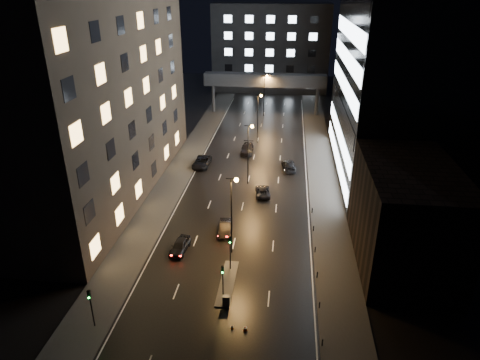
{
  "coord_description": "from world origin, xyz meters",
  "views": [
    {
      "loc": [
        6.09,
        -35.72,
        30.29
      ],
      "look_at": [
        -0.45,
        20.68,
        4.0
      ],
      "focal_mm": 32.0,
      "sensor_mm": 36.0,
      "label": 1
    }
  ],
  "objects": [
    {
      "name": "ground",
      "position": [
        0.0,
        40.0,
        0.0
      ],
      "size": [
        160.0,
        160.0,
        0.0
      ],
      "primitive_type": "plane",
      "color": "black",
      "rests_on": "ground"
    },
    {
      "name": "sidewalk_left",
      "position": [
        -12.5,
        35.0,
        0.07
      ],
      "size": [
        5.0,
        110.0,
        0.15
      ],
      "primitive_type": "cube",
      "color": "#383533",
      "rests_on": "ground"
    },
    {
      "name": "sidewalk_right",
      "position": [
        12.5,
        35.0,
        0.07
      ],
      "size": [
        5.0,
        110.0,
        0.15
      ],
      "primitive_type": "cube",
      "color": "#383533",
      "rests_on": "ground"
    },
    {
      "name": "building_left",
      "position": [
        -22.5,
        24.0,
        20.0
      ],
      "size": [
        15.0,
        48.0,
        40.0
      ],
      "primitive_type": "cube",
      "color": "#2D2319",
      "rests_on": "ground"
    },
    {
      "name": "building_right_low",
      "position": [
        20.0,
        9.0,
        6.0
      ],
      "size": [
        10.0,
        18.0,
        12.0
      ],
      "primitive_type": "cube",
      "color": "black",
      "rests_on": "ground"
    },
    {
      "name": "building_right_glass",
      "position": [
        25.0,
        36.0,
        22.5
      ],
      "size": [
        20.0,
        36.0,
        45.0
      ],
      "primitive_type": "cube",
      "color": "black",
      "rests_on": "ground"
    },
    {
      "name": "building_far",
      "position": [
        0.0,
        98.0,
        12.5
      ],
      "size": [
        34.0,
        14.0,
        25.0
      ],
      "primitive_type": "cube",
      "color": "#333335",
      "rests_on": "ground"
    },
    {
      "name": "skybridge",
      "position": [
        0.0,
        70.0,
        8.34
      ],
      "size": [
        30.0,
        3.0,
        10.0
      ],
      "color": "#333335",
      "rests_on": "ground"
    },
    {
      "name": "median_island",
      "position": [
        0.3,
        2.0,
        0.07
      ],
      "size": [
        1.6,
        8.0,
        0.15
      ],
      "primitive_type": "cube",
      "color": "#383533",
      "rests_on": "ground"
    },
    {
      "name": "traffic_signal_near",
      "position": [
        0.3,
        4.49,
        3.09
      ],
      "size": [
        0.28,
        0.34,
        4.4
      ],
      "color": "black",
      "rests_on": "median_island"
    },
    {
      "name": "traffic_signal_far",
      "position": [
        0.3,
        -1.01,
        3.09
      ],
      "size": [
        0.28,
        0.34,
        4.4
      ],
      "color": "black",
      "rests_on": "median_island"
    },
    {
      "name": "traffic_signal_corner",
      "position": [
        -11.5,
        -6.01,
        2.94
      ],
      "size": [
        0.28,
        0.34,
        4.4
      ],
      "color": "black",
      "rests_on": "ground"
    },
    {
      "name": "bollard_row",
      "position": [
        10.2,
        6.5,
        0.45
      ],
      "size": [
        0.12,
        25.12,
        0.9
      ],
      "color": "black",
      "rests_on": "ground"
    },
    {
      "name": "streetlight_near",
      "position": [
        0.16,
        8.0,
        6.5
      ],
      "size": [
        1.45,
        0.5,
        10.15
      ],
      "color": "black",
      "rests_on": "ground"
    },
    {
      "name": "streetlight_mid_a",
      "position": [
        0.16,
        28.0,
        6.5
      ],
      "size": [
        1.45,
        0.5,
        10.15
      ],
      "color": "black",
      "rests_on": "ground"
    },
    {
      "name": "streetlight_mid_b",
      "position": [
        0.16,
        48.0,
        6.5
      ],
      "size": [
        1.45,
        0.5,
        10.15
      ],
      "color": "black",
      "rests_on": "ground"
    },
    {
      "name": "streetlight_far",
      "position": [
        0.16,
        68.0,
        6.5
      ],
      "size": [
        1.45,
        0.5,
        10.15
      ],
      "color": "black",
      "rests_on": "ground"
    },
    {
      "name": "car_away_a",
      "position": [
        -6.4,
        7.59,
        0.75
      ],
      "size": [
        2.21,
        4.55,
        1.5
      ],
      "primitive_type": "imported",
      "rotation": [
        0.0,
        0.0,
        -0.1
      ],
      "color": "black",
      "rests_on": "ground"
    },
    {
      "name": "car_away_b",
      "position": [
        -1.5,
        12.42,
        0.74
      ],
      "size": [
        1.99,
        4.6,
        1.47
      ],
      "primitive_type": "imported",
      "rotation": [
        0.0,
        0.0,
        0.1
      ],
      "color": "black",
      "rests_on": "ground"
    },
    {
      "name": "car_away_c",
      "position": [
        -9.0,
        34.41,
        0.82
      ],
      "size": [
        2.94,
        5.97,
        1.63
      ],
      "primitive_type": "imported",
      "rotation": [
        0.0,
        0.0,
        -0.04
      ],
      "color": "black",
      "rests_on": "ground"
    },
    {
      "name": "car_away_d",
      "position": [
        -1.5,
        42.11,
        0.82
      ],
      "size": [
        2.32,
        5.64,
        1.63
      ],
      "primitive_type": "imported",
      "rotation": [
        0.0,
        0.0,
        0.01
      ],
      "color": "black",
      "rests_on": "ground"
    },
    {
      "name": "car_toward_a",
      "position": [
        2.71,
        24.18,
        0.65
      ],
      "size": [
        2.74,
        4.93,
        1.3
      ],
      "primitive_type": "imported",
      "rotation": [
        0.0,
        0.0,
        3.27
      ],
      "color": "black",
      "rests_on": "ground"
    },
    {
      "name": "car_toward_b",
      "position": [
        6.63,
        34.8,
        0.78
      ],
      "size": [
        2.88,
        5.64,
        1.57
      ],
      "primitive_type": "imported",
      "rotation": [
        0.0,
        0.0,
        3.27
      ],
      "color": "black",
      "rests_on": "ground"
    },
    {
      "name": "utility_cabinet",
      "position": [
        0.7,
        -1.7,
        0.75
      ],
      "size": [
        0.76,
        0.54,
        1.21
      ],
      "primitive_type": "cube",
      "rotation": [
        0.0,
        0.0,
        0.12
      ],
      "color": "#4A4A4C",
      "rests_on": "median_island"
    },
    {
      "name": "cone_a",
      "position": [
        1.73,
        -4.71,
        0.24
      ],
      "size": [
        0.35,
        0.35,
        0.47
      ],
      "primitive_type": "cone",
      "rotation": [
        0.0,
        0.0,
        0.12
      ],
      "color": "orange",
      "rests_on": "ground"
    },
    {
      "name": "cone_b",
      "position": [
        3.0,
        -4.79,
        0.26
      ],
      "size": [
        0.53,
        0.53,
        0.53
      ],
      "primitive_type": "cone",
      "rotation": [
        0.0,
        0.0,
        -0.39
      ],
      "color": "#FE5C0D",
      "rests_on": "ground"
    }
  ]
}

